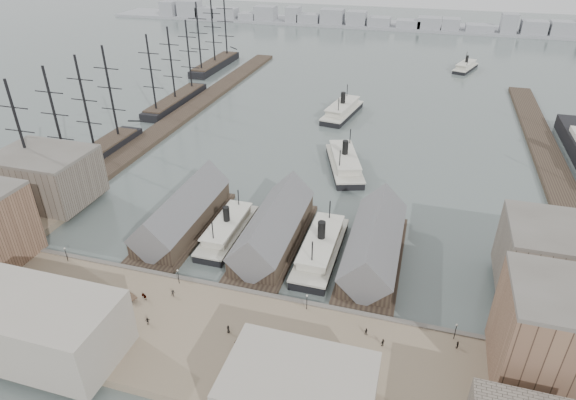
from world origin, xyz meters
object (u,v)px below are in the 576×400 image
(ferry_docked_west, at_px, (227,229))
(tram, at_px, (534,397))
(horse_cart_center, at_px, (140,297))
(horse_cart_right, at_px, (251,344))
(horse_cart_left, at_px, (58,283))

(ferry_docked_west, relative_size, tram, 2.79)
(horse_cart_center, height_order, horse_cart_right, horse_cart_center)
(tram, distance_m, horse_cart_left, 98.42)
(tram, relative_size, horse_cart_left, 2.01)
(horse_cart_right, bearing_deg, ferry_docked_west, 41.50)
(ferry_docked_west, bearing_deg, tram, -26.58)
(ferry_docked_west, xyz_separation_m, tram, (70.71, -35.37, 1.49))
(tram, distance_m, horse_cart_center, 78.37)
(horse_cart_left, bearing_deg, horse_cart_center, -58.70)
(horse_cart_left, relative_size, horse_cart_right, 1.02)
(ferry_docked_west, height_order, horse_cart_left, ferry_docked_west)
(horse_cart_left, bearing_deg, ferry_docked_west, -12.75)
(horse_cart_center, bearing_deg, tram, -68.65)
(ferry_docked_west, bearing_deg, horse_cart_right, -61.08)
(horse_cart_left, xyz_separation_m, horse_cart_right, (48.02, -4.65, -0.09))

